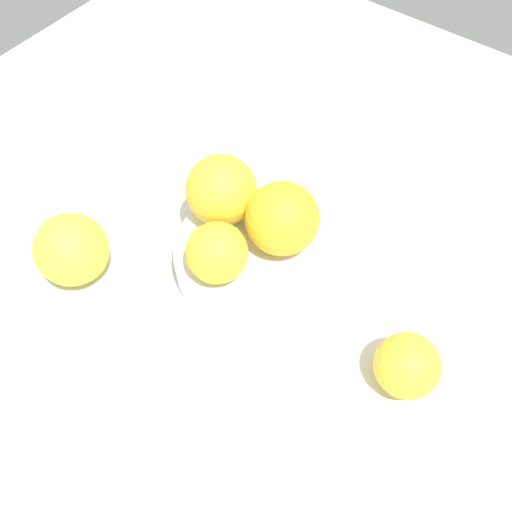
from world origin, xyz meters
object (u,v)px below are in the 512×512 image
(orange_loose_0, at_px, (72,250))
(fruit_bowl, at_px, (256,258))
(orange_in_bowl_0, at_px, (282,219))
(side_plate, at_px, (50,450))
(orange_in_bowl_2, at_px, (217,253))
(orange_loose_1, at_px, (407,366))
(orange_in_bowl_1, at_px, (222,190))

(orange_loose_0, bearing_deg, fruit_bowl, -142.00)
(orange_in_bowl_0, distance_m, side_plate, 0.32)
(orange_in_bowl_2, bearing_deg, orange_loose_0, 27.85)
(orange_loose_1, bearing_deg, orange_in_bowl_2, 6.54)
(fruit_bowl, bearing_deg, orange_in_bowl_1, -15.91)
(orange_loose_0, height_order, side_plate, orange_loose_0)
(fruit_bowl, distance_m, orange_in_bowl_0, 0.07)
(orange_loose_1, bearing_deg, side_plate, 48.67)
(orange_loose_0, bearing_deg, orange_loose_1, -164.30)
(orange_in_bowl_1, relative_size, side_plate, 0.54)
(orange_in_bowl_1, xyz_separation_m, orange_loose_0, (0.10, 0.14, -0.04))
(orange_in_bowl_2, height_order, orange_loose_1, orange_in_bowl_2)
(orange_in_bowl_1, distance_m, side_plate, 0.31)
(orange_loose_1, bearing_deg, fruit_bowl, -6.60)
(orange_in_bowl_1, bearing_deg, orange_in_bowl_2, 124.99)
(orange_in_bowl_2, height_order, orange_loose_0, orange_in_bowl_2)
(fruit_bowl, relative_size, orange_in_bowl_1, 2.29)
(fruit_bowl, height_order, side_plate, fruit_bowl)
(orange_loose_1, height_order, side_plate, orange_loose_1)
(orange_in_bowl_0, bearing_deg, orange_in_bowl_1, 5.31)
(orange_in_bowl_0, distance_m, orange_in_bowl_1, 0.08)
(orange_in_bowl_0, xyz_separation_m, orange_loose_1, (-0.18, 0.05, -0.04))
(orange_in_bowl_2, distance_m, orange_loose_1, 0.22)
(orange_in_bowl_2, bearing_deg, side_plate, 86.36)
(orange_in_bowl_2, bearing_deg, orange_loose_1, -173.46)
(fruit_bowl, relative_size, side_plate, 1.24)
(orange_in_bowl_2, distance_m, side_plate, 0.24)
(orange_in_bowl_0, distance_m, orange_in_bowl_2, 0.08)
(orange_in_bowl_2, xyz_separation_m, side_plate, (0.01, 0.24, -0.07))
(orange_in_bowl_2, bearing_deg, orange_in_bowl_1, -55.01)
(side_plate, bearing_deg, orange_loose_0, -51.10)
(orange_in_bowl_0, relative_size, orange_in_bowl_2, 1.23)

